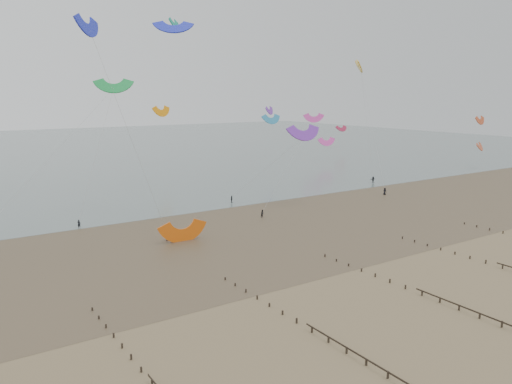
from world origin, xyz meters
TOP-DOWN VIEW (x-y plane):
  - ground at (0.00, 0.00)m, footprint 500.00×500.00m
  - sea_and_shore at (-4.08, 34.40)m, footprint 500.00×665.00m
  - kitesurfer_lead at (-23.56, 50.98)m, footprint 0.70×0.62m
  - kitesurfers at (19.56, 45.29)m, footprint 100.51×22.58m
  - grounded_kite at (-10.81, 32.05)m, footprint 7.66×6.10m
  - kites_airborne at (-10.13, 89.95)m, footprint 239.16×118.76m

SIDE VIEW (x-z plane):
  - ground at x=0.00m, z-range 0.00..0.00m
  - grounded_kite at x=-10.81m, z-range -2.04..2.04m
  - sea_and_shore at x=-4.08m, z-range -0.01..0.02m
  - kitesurfer_lead at x=-23.56m, z-range 0.00..1.61m
  - kitesurfers at x=19.56m, z-range -0.04..1.83m
  - kites_airborne at x=-10.13m, z-range -2.52..39.64m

